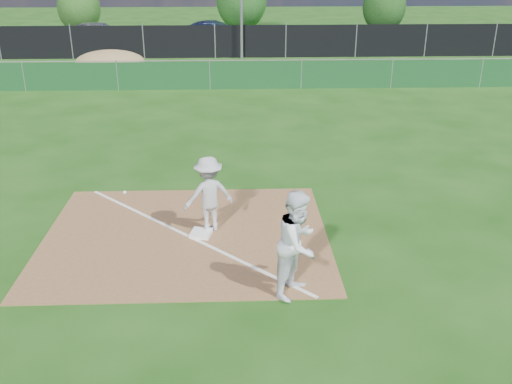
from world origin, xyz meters
TOP-DOWN VIEW (x-y plane):
  - ground at (0.00, 10.00)m, footprint 90.00×90.00m
  - infield_dirt at (0.00, 1.00)m, footprint 6.00×5.00m
  - foul_line at (0.00, 1.00)m, footprint 5.01×5.01m
  - green_fence at (0.00, 15.00)m, footprint 44.00×0.05m
  - dirt_mound at (-5.00, 18.50)m, footprint 3.38×2.60m
  - black_fence at (0.00, 23.00)m, footprint 46.00×0.04m
  - parking_lot at (0.00, 28.00)m, footprint 46.00×9.00m
  - first_base at (0.32, 1.00)m, footprint 0.50×0.50m
  - play_at_first at (0.49, 1.26)m, footprint 2.40×0.95m
  - runner at (2.13, -1.23)m, footprint 1.12×1.19m
  - car_left at (-7.62, 28.07)m, footprint 4.71×3.10m
  - car_mid at (-0.09, 26.53)m, footprint 5.01×2.45m
  - car_right at (3.26, 26.70)m, footprint 4.18×1.84m
  - tree_left at (-9.97, 33.11)m, footprint 3.00×3.00m
  - tree_mid at (1.66, 34.18)m, footprint 3.70×3.70m
  - tree_right at (11.91, 32.62)m, footprint 3.06×3.06m

SIDE VIEW (x-z plane):
  - ground at x=0.00m, z-range 0.00..0.00m
  - parking_lot at x=0.00m, z-range 0.00..0.01m
  - infield_dirt at x=0.00m, z-range 0.00..0.02m
  - foul_line at x=0.00m, z-range 0.02..0.03m
  - first_base at x=0.32m, z-range 0.02..0.11m
  - dirt_mound at x=-5.00m, z-range 0.00..1.17m
  - green_fence at x=0.00m, z-range 0.00..1.20m
  - car_right at x=3.26m, z-range 0.01..1.20m
  - car_left at x=-7.62m, z-range 0.01..1.50m
  - car_mid at x=-0.09m, z-range 0.01..1.59m
  - play_at_first at x=0.49m, z-range 0.02..1.69m
  - black_fence at x=0.00m, z-range 0.00..1.80m
  - runner at x=2.13m, z-range 0.00..1.94m
  - tree_left at x=-9.97m, z-range 0.05..3.61m
  - tree_right at x=11.91m, z-range 0.05..3.68m
  - tree_mid at x=1.66m, z-range 0.06..4.46m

